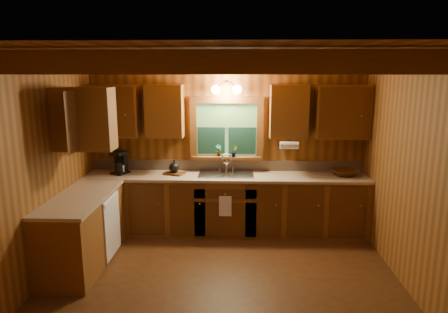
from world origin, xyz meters
The scene contains 20 objects.
room centered at (0.00, 0.00, 1.30)m, with size 4.20×4.20×4.20m.
ceiling_beams centered at (0.00, 0.00, 2.49)m, with size 4.20×2.54×0.18m.
base_cabinets centered at (-0.49, 1.28, 0.43)m, with size 4.20×2.22×0.86m.
countertop centered at (-0.48, 1.29, 0.88)m, with size 4.20×2.24×0.04m.
backsplash centered at (0.00, 1.89, 0.98)m, with size 4.20×0.02×0.16m, color tan.
dishwasher_panel centered at (-1.47, 0.68, 0.43)m, with size 0.02×0.60×0.80m, color white.
upper_cabinets centered at (-0.56, 1.42, 1.84)m, with size 4.19×1.77×0.78m.
window centered at (0.00, 1.87, 1.53)m, with size 1.12×0.08×1.00m.
window_sill centered at (0.00, 1.82, 1.12)m, with size 1.06×0.14×0.04m, color brown.
wall_sconce centered at (0.00, 1.75, 2.16)m, with size 0.45×0.21×0.17m.
paper_towel_roll centered at (0.92, 1.53, 1.37)m, with size 0.11×0.11×0.27m, color white.
dish_towel centered at (0.00, 1.26, 0.52)m, with size 0.18×0.01×0.30m, color white.
sink centered at (0.00, 1.60, 0.86)m, with size 0.82×0.48×0.43m.
coffee_maker centered at (-1.61, 1.64, 1.07)m, with size 0.19×0.25×0.35m.
utensil_crock centered at (-1.59, 1.61, 0.98)m, with size 0.11×0.11×0.31m.
cutting_board centered at (-0.78, 1.61, 0.91)m, with size 0.29×0.21×0.03m, color #502C11.
teakettle centered at (-0.78, 1.61, 1.00)m, with size 0.15×0.15×0.19m.
wicker_basket centered at (1.76, 1.63, 0.95)m, with size 0.37×0.37×0.09m, color #48230C.
potted_plant_left centered at (-0.12, 1.81, 1.23)m, with size 0.10×0.07×0.18m, color #502C11.
potted_plant_right centered at (0.12, 1.78, 1.23)m, with size 0.09×0.08×0.17m, color #502C11.
Camera 1 is at (0.20, -4.30, 2.43)m, focal length 32.60 mm.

